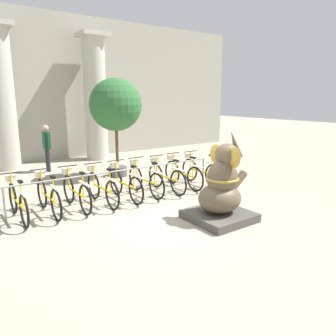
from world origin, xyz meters
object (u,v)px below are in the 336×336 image
Objects in this scene: bicycle_4 at (125,184)px; bicycle_6 at (166,177)px; bicycle_2 at (76,192)px; bicycle_8 at (200,171)px; bicycle_0 at (18,201)px; potted_tree at (116,106)px; person_pedestrian at (47,144)px; bicycle_7 at (182,173)px; bicycle_3 at (102,188)px; bicycle_1 at (48,196)px; elephant_statue at (222,190)px; bicycle_5 at (145,180)px.

bicycle_4 is 1.30m from bicycle_6.
bicycle_2 is 3.90m from bicycle_8.
potted_tree is at bearing 33.17° from bicycle_0.
bicycle_7 is at bearing -59.79° from person_pedestrian.
potted_tree reaches higher than bicycle_7.
bicycle_3 is at bearing -3.85° from bicycle_2.
bicycle_4 and bicycle_7 have the same top height.
person_pedestrian is 3.02m from potted_tree.
bicycle_1 is at bearing 178.87° from bicycle_2.
bicycle_3 is at bearing -2.49° from bicycle_1.
bicycle_3 is 1.00× the size of bicycle_4.
bicycle_6 is 1.08× the size of person_pedestrian.
bicycle_1 is 4.70m from person_pedestrian.
bicycle_2 is at bearing 131.79° from elephant_statue.
bicycle_1 is 3.93m from elephant_statue.
bicycle_8 is at bearing -54.36° from person_pedestrian.
elephant_statue is 0.61× the size of potted_tree.
bicycle_5 is 1.00× the size of bicycle_6.
bicycle_6 is at bearing -179.95° from bicycle_8.
elephant_statue is at bearing -122.63° from bicycle_8.
bicycle_2 is at bearing 178.15° from bicycle_4.
bicycle_8 is 0.92× the size of elephant_statue.
potted_tree reaches higher than person_pedestrian.
person_pedestrian is at bearing 98.35° from bicycle_4.
bicycle_6 is 0.92× the size of elephant_statue.
bicycle_5 is at bearing 4.25° from bicycle_4.
bicycle_1 and bicycle_6 have the same top height.
person_pedestrian is (-1.32, 4.48, 0.59)m from bicycle_5.
elephant_statue is at bearing -68.48° from bicycle_4.
bicycle_8 is (1.95, -0.07, 0.00)m from bicycle_5.
bicycle_8 is at bearing -0.96° from bicycle_1.
bicycle_2 is 1.30m from bicycle_4.
bicycle_6 is at bearing -6.23° from bicycle_5.
bicycle_7 is (3.25, -0.00, 0.00)m from bicycle_2.
bicycle_1 is 1.00× the size of bicycle_3.
bicycle_8 is at bearing 0.05° from bicycle_6.
person_pedestrian reaches higher than bicycle_6.
bicycle_3 is 1.95m from bicycle_6.
potted_tree reaches higher than bicycle_2.
elephant_statue is at bearing -56.90° from bicycle_3.
person_pedestrian is (-0.02, 4.53, 0.59)m from bicycle_3.
bicycle_4 is (1.30, -0.04, 0.00)m from bicycle_2.
person_pedestrian reaches higher than bicycle_1.
bicycle_7 is at bearing 0.93° from bicycle_3.
bicycle_5 is 0.65m from bicycle_6.
person_pedestrian is 0.52× the size of potted_tree.
bicycle_0 is at bearing -113.35° from person_pedestrian.
bicycle_5 is at bearing 0.18° from bicycle_2.
bicycle_0 is 0.65m from bicycle_1.
bicycle_7 is (3.90, -0.01, 0.00)m from bicycle_1.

